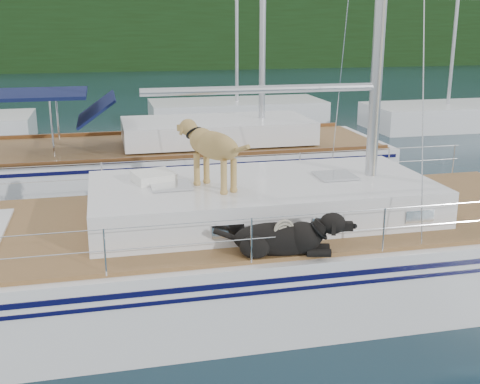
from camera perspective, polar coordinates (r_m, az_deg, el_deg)
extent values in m
plane|color=black|center=(9.71, -2.65, -9.62)|extent=(120.00, 120.00, 0.00)
cube|color=black|center=(53.65, -11.69, 14.41)|extent=(90.00, 3.00, 6.00)
cube|color=#595147|center=(54.96, -11.59, 11.94)|extent=(92.00, 1.00, 1.20)
cube|color=white|center=(9.50, -2.69, -6.90)|extent=(12.00, 3.80, 1.40)
cube|color=olive|center=(9.24, -2.75, -2.73)|extent=(11.52, 3.50, 0.06)
cube|color=white|center=(9.32, 2.07, -0.60)|extent=(5.20, 2.50, 0.55)
cylinder|color=silver|center=(8.98, 2.18, 9.69)|extent=(3.60, 0.12, 0.12)
cylinder|color=silver|center=(7.43, -0.39, -2.65)|extent=(10.56, 0.01, 0.01)
cylinder|color=silver|center=(10.75, -4.46, 3.18)|extent=(10.56, 0.01, 0.01)
cube|color=#1B2FA9|center=(10.51, -10.67, -0.35)|extent=(0.88, 0.80, 0.06)
cube|color=white|center=(9.28, -8.20, 1.42)|extent=(0.70, 0.63, 0.15)
torus|color=#B8AD92|center=(7.70, 4.19, -3.58)|extent=(0.35, 0.13, 0.34)
cube|color=white|center=(15.67, -6.49, 2.08)|extent=(11.00, 3.50, 1.30)
cube|color=olive|center=(15.53, -6.57, 4.40)|extent=(10.56, 3.29, 0.06)
cube|color=white|center=(15.64, -2.22, 5.88)|extent=(4.80, 2.30, 0.55)
cube|color=#0E153C|center=(15.30, -18.87, 8.80)|extent=(2.40, 2.30, 0.08)
cube|color=white|center=(25.52, -0.30, 7.45)|extent=(7.20, 3.00, 1.10)
cube|color=white|center=(25.78, 19.00, 6.68)|extent=(6.40, 3.00, 1.10)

